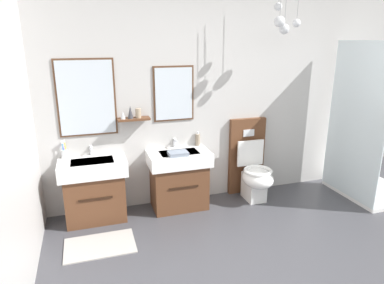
{
  "coord_description": "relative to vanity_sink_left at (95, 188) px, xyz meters",
  "views": [
    {
      "loc": [
        -1.81,
        -1.78,
        1.97
      ],
      "look_at": [
        -0.72,
        1.67,
        0.88
      ],
      "focal_mm": 32.14,
      "sensor_mm": 36.0,
      "label": 1
    }
  ],
  "objects": [
    {
      "name": "tap_on_right_sink",
      "position": [
        0.97,
        0.16,
        0.4
      ],
      "size": [
        0.03,
        0.13,
        0.11
      ],
      "color": "silver",
      "rests_on": "vanity_sink_right"
    },
    {
      "name": "toothbrush_cup",
      "position": [
        -0.28,
        0.15,
        0.39
      ],
      "size": [
        0.07,
        0.07,
        0.21
      ],
      "color": "silver",
      "rests_on": "vanity_sink_left"
    },
    {
      "name": "wall_back",
      "position": [
        1.78,
        0.25,
        1.02
      ],
      "size": [
        4.93,
        0.61,
        2.79
      ],
      "color": "#B7B5B2",
      "rests_on": "ground"
    },
    {
      "name": "soap_dispenser",
      "position": [
        1.26,
        0.16,
        0.41
      ],
      "size": [
        0.06,
        0.06,
        0.18
      ],
      "color": "gray",
      "rests_on": "vanity_sink_right"
    },
    {
      "name": "tap_on_left_sink",
      "position": [
        -0.0,
        0.16,
        0.4
      ],
      "size": [
        0.03,
        0.13,
        0.11
      ],
      "color": "silver",
      "rests_on": "vanity_sink_left"
    },
    {
      "name": "folded_hand_towel",
      "position": [
        0.93,
        -0.13,
        0.35
      ],
      "size": [
        0.22,
        0.16,
        0.04
      ],
      "primitive_type": "cube",
      "color": "gray",
      "rests_on": "vanity_sink_right"
    },
    {
      "name": "toilet",
      "position": [
        1.93,
        -0.01,
        0.0
      ],
      "size": [
        0.48,
        0.62,
        1.0
      ],
      "color": "#56331E",
      "rests_on": "ground"
    },
    {
      "name": "vanity_sink_right",
      "position": [
        0.97,
        0.0,
        0.0
      ],
      "size": [
        0.72,
        0.46,
        0.71
      ],
      "color": "#56331E",
      "rests_on": "ground"
    },
    {
      "name": "shower_tray",
      "position": [
        3.35,
        -0.4,
        0.05
      ],
      "size": [
        0.88,
        0.92,
        1.95
      ],
      "color": "white",
      "rests_on": "ground"
    },
    {
      "name": "bath_mat",
      "position": [
        -0.0,
        -0.58,
        -0.37
      ],
      "size": [
        0.68,
        0.44,
        0.01
      ],
      "primitive_type": "cube",
      "color": "#9E9993",
      "rests_on": "ground"
    },
    {
      "name": "vanity_sink_left",
      "position": [
        0.0,
        0.0,
        0.0
      ],
      "size": [
        0.72,
        0.46,
        0.71
      ],
      "color": "#56331E",
      "rests_on": "ground"
    }
  ]
}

